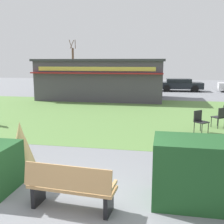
% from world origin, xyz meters
% --- Properties ---
extents(ground_plane, '(80.00, 80.00, 0.00)m').
position_xyz_m(ground_plane, '(0.00, 0.00, 0.00)').
color(ground_plane, slate).
extents(lawn_patch, '(36.00, 12.00, 0.01)m').
position_xyz_m(lawn_patch, '(0.00, 9.91, 0.00)').
color(lawn_patch, '#5B8442').
rests_on(lawn_patch, ground_plane).
extents(park_bench, '(1.74, 0.66, 0.95)m').
position_xyz_m(park_bench, '(-0.11, 0.11, 0.48)').
color(park_bench, tan).
rests_on(park_bench, ground_plane).
extents(hedge_right, '(2.05, 1.10, 1.31)m').
position_xyz_m(hedge_right, '(2.42, 0.87, 0.66)').
color(hedge_right, '#1E4C23').
rests_on(hedge_right, ground_plane).
extents(ornamental_grass_behind_left, '(0.74, 0.74, 1.37)m').
position_xyz_m(ornamental_grass_behind_left, '(-1.87, 1.49, 0.68)').
color(ornamental_grass_behind_left, tan).
rests_on(ornamental_grass_behind_left, ground_plane).
extents(ornamental_grass_behind_right, '(0.63, 0.63, 0.97)m').
position_xyz_m(ornamental_grass_behind_right, '(-1.81, 1.61, 0.48)').
color(ornamental_grass_behind_right, tan).
rests_on(ornamental_grass_behind_right, ground_plane).
extents(ornamental_grass_behind_center, '(0.56, 0.56, 0.91)m').
position_xyz_m(ornamental_grass_behind_center, '(1.77, 1.26, 0.46)').
color(ornamental_grass_behind_center, tan).
rests_on(ornamental_grass_behind_center, ground_plane).
extents(food_kiosk, '(9.42, 5.23, 2.99)m').
position_xyz_m(food_kiosk, '(-3.09, 16.20, 1.50)').
color(food_kiosk, '#47424C').
rests_on(food_kiosk, ground_plane).
extents(cafe_chair_east, '(0.62, 0.62, 0.89)m').
position_xyz_m(cafe_chair_east, '(3.96, 7.65, 0.53)').
color(cafe_chair_east, black).
rests_on(cafe_chair_east, ground_plane).
extents(cafe_chair_center, '(0.62, 0.62, 0.89)m').
position_xyz_m(cafe_chair_center, '(3.01, 6.65, 0.53)').
color(cafe_chair_center, black).
rests_on(cafe_chair_center, ground_plane).
extents(parked_car_west_slot, '(4.26, 2.17, 1.20)m').
position_xyz_m(parked_car_west_slot, '(-2.12, 22.77, 0.64)').
color(parked_car_west_slot, maroon).
rests_on(parked_car_west_slot, ground_plane).
extents(parked_car_center_slot, '(4.28, 2.21, 1.20)m').
position_xyz_m(parked_car_center_slot, '(3.06, 22.77, 0.64)').
color(parked_car_center_slot, black).
rests_on(parked_car_center_slot, ground_plane).
extents(tree_right_bg, '(0.91, 0.96, 5.62)m').
position_xyz_m(tree_right_bg, '(-10.33, 30.64, 2.45)').
color(tree_right_bg, brown).
rests_on(tree_right_bg, ground_plane).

